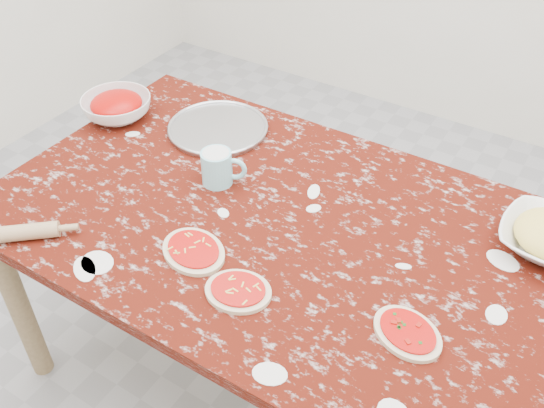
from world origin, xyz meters
The scene contains 9 objects.
ground centered at (0.00, 0.00, 0.00)m, with size 4.00×4.00×0.00m, color gray.
worktable centered at (0.00, 0.00, 0.67)m, with size 1.60×1.00×0.75m.
pizza_tray centered at (-0.39, 0.28, 0.76)m, with size 0.33×0.33×0.01m, color #B2B2B7.
sauce_bowl centered at (-0.74, 0.17, 0.79)m, with size 0.24×0.24×0.07m, color white.
flour_mug centered at (-0.22, 0.05, 0.81)m, with size 0.13×0.09×0.11m.
pizza_left centered at (-0.10, -0.23, 0.76)m, with size 0.23×0.20×0.02m.
pizza_mid centered at (0.08, -0.28, 0.76)m, with size 0.20×0.17×0.02m.
pizza_right centered at (0.48, -0.18, 0.76)m, with size 0.21×0.18×0.02m.
rolling_pin centered at (-0.54, -0.44, 0.77)m, with size 0.04×0.04×0.22m, color tan.
Camera 1 is at (0.68, -1.08, 1.87)m, focal length 39.84 mm.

